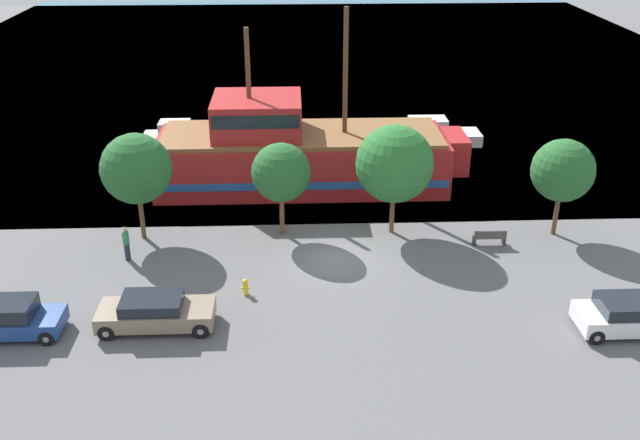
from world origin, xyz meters
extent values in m
plane|color=#5B5B5E|center=(0.00, 0.00, 0.00)|extent=(160.00, 160.00, 0.00)
plane|color=#38667F|center=(0.00, 44.00, 0.00)|extent=(80.00, 80.00, 0.00)
cube|color=#A31E1E|center=(-1.59, 9.68, 1.53)|extent=(17.11, 5.80, 3.05)
cube|color=#234C93|center=(-1.59, 9.68, 1.07)|extent=(16.77, 5.88, 0.45)
cube|color=#A31E1E|center=(7.57, 9.68, 1.98)|extent=(1.40, 3.19, 2.14)
cube|color=brown|center=(-1.59, 9.68, 3.18)|extent=(16.43, 5.34, 0.25)
cube|color=#A31E1E|center=(-4.16, 9.68, 4.38)|extent=(5.13, 4.64, 2.14)
cube|color=black|center=(-4.16, 9.68, 4.70)|extent=(4.88, 4.70, 0.77)
cylinder|color=#4C331E|center=(0.98, 9.68, 6.91)|extent=(0.28, 0.28, 7.21)
cylinder|color=#4C331E|center=(-4.58, 9.68, 6.37)|extent=(0.28, 0.28, 6.13)
cube|color=silver|center=(7.83, 16.80, 0.41)|extent=(6.47, 2.19, 0.81)
cube|color=silver|center=(7.34, 16.80, 1.32)|extent=(2.59, 1.71, 1.01)
cube|color=black|center=(8.12, 16.80, 1.32)|extent=(0.12, 1.53, 0.81)
cube|color=#B7B2A8|center=(-9.76, 16.37, 0.54)|extent=(5.15, 1.92, 1.09)
cube|color=silver|center=(-10.15, 16.37, 1.52)|extent=(2.06, 1.50, 0.87)
cube|color=black|center=(-9.53, 16.37, 1.52)|extent=(0.12, 1.35, 0.70)
cube|color=navy|center=(-13.56, -5.81, 0.57)|extent=(3.92, 1.79, 0.66)
cube|color=black|center=(-13.67, -5.81, 1.21)|extent=(2.04, 1.62, 0.64)
cylinder|color=black|center=(-12.04, -6.62, 0.32)|extent=(0.64, 0.22, 0.64)
cylinder|color=gray|center=(-12.04, -6.62, 0.32)|extent=(0.24, 0.25, 0.24)
cylinder|color=black|center=(-12.04, -5.01, 0.32)|extent=(0.64, 0.22, 0.64)
cylinder|color=gray|center=(-12.04, -5.01, 0.32)|extent=(0.24, 0.25, 0.24)
cube|color=#7F705B|center=(-7.85, -5.51, 0.60)|extent=(4.74, 1.91, 0.69)
cube|color=black|center=(-8.00, -5.51, 1.18)|extent=(2.47, 1.72, 0.48)
cylinder|color=black|center=(-5.96, -6.37, 0.34)|extent=(0.69, 0.22, 0.69)
cylinder|color=gray|center=(-5.96, -6.37, 0.34)|extent=(0.26, 0.25, 0.26)
cylinder|color=black|center=(-5.96, -4.65, 0.34)|extent=(0.69, 0.22, 0.69)
cylinder|color=gray|center=(-5.96, -4.65, 0.34)|extent=(0.26, 0.25, 0.26)
cylinder|color=black|center=(-9.74, -6.37, 0.34)|extent=(0.69, 0.22, 0.69)
cylinder|color=gray|center=(-9.74, -6.37, 0.34)|extent=(0.26, 0.25, 0.26)
cylinder|color=black|center=(-9.74, -4.65, 0.34)|extent=(0.69, 0.22, 0.69)
cylinder|color=gray|center=(-9.74, -4.65, 0.34)|extent=(0.26, 0.25, 0.26)
cube|color=white|center=(11.32, -6.58, 0.60)|extent=(3.85, 1.92, 0.71)
cube|color=black|center=(11.21, -6.58, 1.21)|extent=(2.00, 1.73, 0.52)
cylinder|color=black|center=(9.85, -7.44, 0.33)|extent=(0.65, 0.22, 0.65)
cylinder|color=gray|center=(9.85, -7.44, 0.33)|extent=(0.25, 0.25, 0.25)
cylinder|color=black|center=(9.85, -5.71, 0.33)|extent=(0.65, 0.22, 0.65)
cylinder|color=gray|center=(9.85, -5.71, 0.33)|extent=(0.25, 0.25, 0.25)
cylinder|color=yellow|center=(-4.34, -3.07, 0.28)|extent=(0.22, 0.22, 0.56)
sphere|color=yellow|center=(-4.34, -3.07, 0.64)|extent=(0.25, 0.25, 0.25)
cylinder|color=yellow|center=(-4.50, -3.07, 0.31)|extent=(0.10, 0.09, 0.09)
cylinder|color=yellow|center=(-4.18, -3.07, 0.31)|extent=(0.10, 0.09, 0.09)
cube|color=#4C4742|center=(7.78, 1.29, 0.42)|extent=(1.64, 0.45, 0.05)
cube|color=#4C4742|center=(7.78, 1.09, 0.65)|extent=(1.64, 0.06, 0.40)
cube|color=#2D2D2D|center=(7.02, 1.29, 0.20)|extent=(0.12, 0.36, 0.40)
cube|color=#2D2D2D|center=(8.54, 1.29, 0.20)|extent=(0.12, 0.36, 0.40)
cylinder|color=#232838|center=(-10.25, 0.37, 0.44)|extent=(0.27, 0.27, 0.88)
cylinder|color=#337F4C|center=(-10.25, 0.37, 1.21)|extent=(0.32, 0.32, 0.68)
sphere|color=beige|center=(-10.25, 0.37, 1.67)|extent=(0.24, 0.24, 0.24)
cylinder|color=brown|center=(-9.91, 2.79, 1.16)|extent=(0.24, 0.24, 2.32)
sphere|color=#235B28|center=(-9.91, 2.79, 3.83)|extent=(3.55, 3.55, 3.55)
cylinder|color=brown|center=(-2.73, 2.95, 1.08)|extent=(0.24, 0.24, 2.17)
sphere|color=#235B28|center=(-2.73, 2.95, 3.45)|extent=(3.02, 3.02, 3.02)
cylinder|color=brown|center=(3.01, 2.92, 1.07)|extent=(0.24, 0.24, 2.15)
sphere|color=#286B2D|center=(3.01, 2.92, 3.84)|extent=(3.98, 3.98, 3.98)
cylinder|color=brown|center=(11.48, 2.35, 1.10)|extent=(0.24, 0.24, 2.21)
sphere|color=#235B28|center=(11.48, 2.35, 3.57)|extent=(3.19, 3.19, 3.19)
camera|label=1|loc=(-2.12, -30.57, 16.76)|focal=40.00mm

